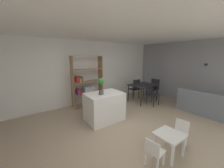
# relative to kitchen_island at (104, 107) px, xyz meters

# --- Properties ---
(ground_plane) EXTENTS (10.31, 10.31, 0.00)m
(ground_plane) POSITION_rel_kitchen_island_xyz_m (0.17, -0.81, -0.45)
(ground_plane) COLOR tan
(ceiling_slab) EXTENTS (7.48, 5.40, 0.06)m
(ceiling_slab) POSITION_rel_kitchen_island_xyz_m (0.17, -0.81, 2.26)
(ceiling_slab) COLOR white
(ceiling_slab) RESTS_ON ground_plane
(back_partition) EXTENTS (7.48, 0.06, 2.68)m
(back_partition) POSITION_rel_kitchen_island_xyz_m (0.17, 1.86, 0.89)
(back_partition) COLOR white
(back_partition) RESTS_ON ground_plane
(right_partition_gray) EXTENTS (0.06, 5.40, 2.68)m
(right_partition_gray) POSITION_rel_kitchen_island_xyz_m (3.88, -0.81, 0.89)
(right_partition_gray) COLOR gray
(right_partition_gray) RESTS_ON ground_plane
(kitchen_island) EXTENTS (1.15, 0.79, 0.90)m
(kitchen_island) POSITION_rel_kitchen_island_xyz_m (0.00, 0.00, 0.00)
(kitchen_island) COLOR white
(kitchen_island) RESTS_ON ground_plane
(potted_plant_on_island) EXTENTS (0.18, 0.18, 0.50)m
(potted_plant_on_island) POSITION_rel_kitchen_island_xyz_m (-0.14, -0.06, 0.75)
(potted_plant_on_island) COLOR #4C4C51
(potted_plant_on_island) RESTS_ON kitchen_island
(open_bookshelf) EXTENTS (1.26, 0.37, 2.05)m
(open_bookshelf) POSITION_rel_kitchen_island_xyz_m (0.07, 1.49, 0.47)
(open_bookshelf) COLOR #997551
(open_bookshelf) RESTS_ON ground_plane
(child_table) EXTENTS (0.50, 0.50, 0.49)m
(child_table) POSITION_rel_kitchen_island_xyz_m (0.27, -2.06, -0.05)
(child_table) COLOR white
(child_table) RESTS_ON ground_plane
(child_chair_right) EXTENTS (0.34, 0.34, 0.60)m
(child_chair_right) POSITION_rel_kitchen_island_xyz_m (0.77, -2.05, -0.12)
(child_chair_right) COLOR white
(child_chair_right) RESTS_ON ground_plane
(child_chair_left) EXTENTS (0.33, 0.33, 0.57)m
(child_chair_left) POSITION_rel_kitchen_island_xyz_m (-0.23, -2.07, -0.13)
(child_chair_left) COLOR white
(child_chair_left) RESTS_ON ground_plane
(dining_table) EXTENTS (1.17, 0.89, 0.79)m
(dining_table) POSITION_rel_kitchen_island_xyz_m (2.36, 0.47, 0.26)
(dining_table) COLOR #232328
(dining_table) RESTS_ON ground_plane
(dining_chair_window_side) EXTENTS (0.41, 0.45, 0.96)m
(dining_chair_window_side) POSITION_rel_kitchen_island_xyz_m (3.16, 0.47, 0.12)
(dining_chair_window_side) COLOR #232328
(dining_chair_window_side) RESTS_ON ground_plane
(dining_chair_near) EXTENTS (0.47, 0.45, 0.86)m
(dining_chair_near) POSITION_rel_kitchen_island_xyz_m (2.35, -0.01, 0.07)
(dining_chair_near) COLOR #232328
(dining_chair_near) RESTS_ON ground_plane
(dining_chair_far) EXTENTS (0.45, 0.48, 0.96)m
(dining_chair_far) POSITION_rel_kitchen_island_xyz_m (2.34, 0.93, 0.11)
(dining_chair_far) COLOR #232328
(dining_chair_far) RESTS_ON ground_plane
(sofa) EXTENTS (0.89, 2.04, 0.84)m
(sofa) POSITION_rel_kitchen_island_xyz_m (3.21, -1.89, -0.17)
(sofa) COLOR slate
(sofa) RESTS_ON ground_plane
(wall_sconce_back) EXTENTS (0.08, 0.08, 0.08)m
(wall_sconce_back) POSITION_rel_kitchen_island_xyz_m (3.80, -1.34, 1.27)
(wall_sconce_back) COLOR #333338
(wall_sconce_back) RESTS_ON ground_plane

